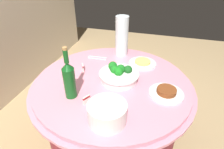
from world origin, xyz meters
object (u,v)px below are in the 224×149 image
wine_bottle (69,79)px  decorative_fruit_vase (122,37)px  broccoli_bowl (119,75)px  plate_stack (107,113)px  label_placard_front (83,67)px  label_placard_mid (87,100)px  food_plate_stir_fry (166,92)px  serving_tongs (97,58)px  food_plate_noodles (143,63)px

wine_bottle → decorative_fruit_vase: size_ratio=0.99×
broccoli_bowl → decorative_fruit_vase: size_ratio=0.82×
plate_stack → label_placard_front: (0.44, 0.33, -0.02)m
decorative_fruit_vase → label_placard_mid: 0.71m
broccoli_bowl → label_placard_mid: size_ratio=5.09×
decorative_fruit_vase → label_placard_mid: bearing=176.4°
broccoli_bowl → food_plate_stir_fry: broccoli_bowl is taller
broccoli_bowl → serving_tongs: size_ratio=1.67×
food_plate_stir_fry → label_placard_mid: (-0.22, 0.46, 0.02)m
plate_stack → wine_bottle: 0.32m
broccoli_bowl → label_placard_mid: 0.32m
plate_stack → decorative_fruit_vase: (0.80, 0.12, 0.11)m
plate_stack → serving_tongs: plate_stack is taller
food_plate_stir_fry → label_placard_mid: size_ratio=4.00×
decorative_fruit_vase → food_plate_stir_fry: (-0.47, -0.41, -0.15)m
wine_bottle → label_placard_front: wine_bottle is taller
broccoli_bowl → wine_bottle: (-0.26, 0.24, 0.08)m
broccoli_bowl → food_plate_noodles: (0.28, -0.13, -0.03)m
decorative_fruit_vase → food_plate_noodles: decorative_fruit_vase is taller
decorative_fruit_vase → plate_stack: bearing=-171.8°
wine_bottle → decorative_fruit_vase: (0.66, -0.17, 0.03)m
decorative_fruit_vase → label_placard_front: (-0.35, 0.22, -0.13)m
decorative_fruit_vase → serving_tongs: decorative_fruit_vase is taller
food_plate_noodles → label_placard_mid: label_placard_mid is taller
food_plate_stir_fry → wine_bottle: bearing=107.5°
decorative_fruit_vase → label_placard_mid: size_ratio=6.18×
decorative_fruit_vase → label_placard_mid: (-0.70, 0.04, -0.13)m
label_placard_mid → food_plate_stir_fry: bearing=-63.8°
plate_stack → decorative_fruit_vase: decorative_fruit_vase is taller
plate_stack → serving_tongs: size_ratio=1.25×
food_plate_noodles → food_plate_stir_fry: food_plate_stir_fry is taller
wine_bottle → decorative_fruit_vase: 0.68m
broccoli_bowl → serving_tongs: broccoli_bowl is taller
serving_tongs → label_placard_front: (-0.22, 0.03, 0.03)m
plate_stack → food_plate_noodles: 0.68m
food_plate_noodles → wine_bottle: bearing=145.0°
decorative_fruit_vase → serving_tongs: 0.28m
decorative_fruit_vase → food_plate_noodles: size_ratio=1.55×
wine_bottle → food_plate_noodles: bearing=-35.0°
label_placard_front → plate_stack: bearing=-143.0°
wine_bottle → food_plate_noodles: 0.66m
plate_stack → food_plate_noodles: plate_stack is taller
label_placard_front → label_placard_mid: 0.39m
label_placard_front → food_plate_stir_fry: bearing=-100.8°
wine_bottle → label_placard_mid: 0.16m
broccoli_bowl → plate_stack: bearing=-174.5°
food_plate_noodles → label_placard_front: size_ratio=4.00×
food_plate_noodles → label_placard_mid: 0.63m
wine_bottle → label_placard_front: bearing=9.7°
broccoli_bowl → food_plate_stir_fry: bearing=-102.4°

